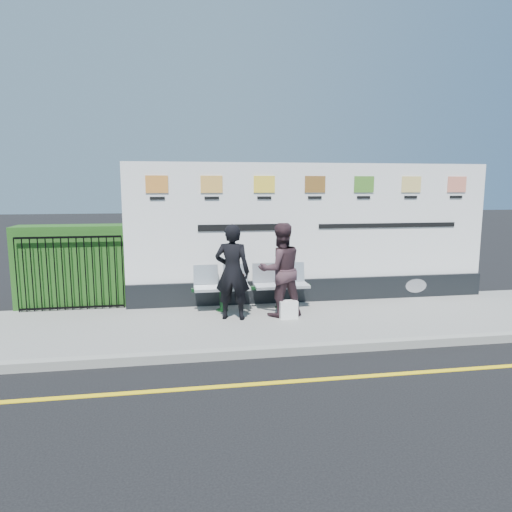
{
  "coord_description": "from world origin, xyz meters",
  "views": [
    {
      "loc": [
        -2.35,
        -5.71,
        2.64
      ],
      "look_at": [
        -0.87,
        3.17,
        1.25
      ],
      "focal_mm": 32.0,
      "sensor_mm": 36.0,
      "label": 1
    }
  ],
  "objects_px": {
    "woman_right": "(280,270)",
    "bench": "(252,297)",
    "billboard": "(313,242)",
    "woman_left": "(232,272)"
  },
  "relations": [
    {
      "from": "bench",
      "to": "woman_right",
      "type": "relative_size",
      "value": 1.29
    },
    {
      "from": "woman_right",
      "to": "bench",
      "type": "bearing_deg",
      "value": -58.62
    },
    {
      "from": "billboard",
      "to": "woman_left",
      "type": "xyz_separation_m",
      "value": [
        -1.91,
        -1.15,
        -0.39
      ]
    },
    {
      "from": "billboard",
      "to": "woman_left",
      "type": "height_order",
      "value": "billboard"
    },
    {
      "from": "billboard",
      "to": "woman_right",
      "type": "bearing_deg",
      "value": -131.93
    },
    {
      "from": "bench",
      "to": "woman_left",
      "type": "distance_m",
      "value": 1.01
    },
    {
      "from": "billboard",
      "to": "woman_right",
      "type": "xyz_separation_m",
      "value": [
        -0.96,
        -1.07,
        -0.39
      ]
    },
    {
      "from": "billboard",
      "to": "bench",
      "type": "height_order",
      "value": "billboard"
    },
    {
      "from": "bench",
      "to": "woman_left",
      "type": "bearing_deg",
      "value": -127.6
    },
    {
      "from": "woman_left",
      "to": "bench",
      "type": "bearing_deg",
      "value": -111.41
    }
  ]
}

